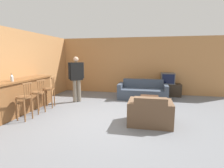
# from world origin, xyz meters

# --- Properties ---
(ground_plane) EXTENTS (24.00, 24.00, 0.00)m
(ground_plane) POSITION_xyz_m (0.00, 0.00, 0.00)
(ground_plane) COLOR slate
(wall_back) EXTENTS (9.40, 0.08, 2.60)m
(wall_back) POSITION_xyz_m (0.00, 3.66, 1.30)
(wall_back) COLOR #B27A47
(wall_back) RESTS_ON ground_plane
(wall_left) EXTENTS (0.08, 8.66, 2.60)m
(wall_left) POSITION_xyz_m (-3.19, 1.33, 1.30)
(wall_left) COLOR #B27A47
(wall_left) RESTS_ON ground_plane
(bar_counter) EXTENTS (0.55, 2.44, 1.04)m
(bar_counter) POSITION_xyz_m (-2.85, 0.10, 0.52)
(bar_counter) COLOR brown
(bar_counter) RESTS_ON ground_plane
(bar_chair_near) EXTENTS (0.43, 0.43, 1.05)m
(bar_chair_near) POSITION_xyz_m (-2.31, -0.55, 0.56)
(bar_chair_near) COLOR brown
(bar_chair_near) RESTS_ON ground_plane
(bar_chair_mid) EXTENTS (0.46, 0.46, 1.05)m
(bar_chair_mid) POSITION_xyz_m (-2.31, 0.06, 0.56)
(bar_chair_mid) COLOR brown
(bar_chair_mid) RESTS_ON ground_plane
(bar_chair_far) EXTENTS (0.45, 0.45, 1.05)m
(bar_chair_far) POSITION_xyz_m (-2.31, 0.68, 0.56)
(bar_chair_far) COLOR brown
(bar_chair_far) RESTS_ON ground_plane
(couch_far) EXTENTS (1.98, 0.87, 0.78)m
(couch_far) POSITION_xyz_m (0.77, 2.57, 0.29)
(couch_far) COLOR #384251
(couch_far) RESTS_ON ground_plane
(armchair_near) EXTENTS (1.10, 0.82, 0.77)m
(armchair_near) POSITION_xyz_m (1.06, -0.17, 0.29)
(armchair_near) COLOR brown
(armchair_near) RESTS_ON ground_plane
(coffee_table) EXTENTS (0.62, 1.06, 0.37)m
(coffee_table) POSITION_xyz_m (1.04, 1.20, 0.32)
(coffee_table) COLOR #472D1E
(coffee_table) RESTS_ON ground_plane
(tv_unit) EXTENTS (1.15, 0.48, 0.55)m
(tv_unit) POSITION_xyz_m (1.82, 3.34, 0.27)
(tv_unit) COLOR #2D2319
(tv_unit) RESTS_ON ground_plane
(tv) EXTENTS (0.57, 0.52, 0.47)m
(tv) POSITION_xyz_m (1.82, 3.33, 0.79)
(tv) COLOR #4C4C4C
(tv) RESTS_ON tv_unit
(bottle) EXTENTS (0.08, 0.08, 0.22)m
(bottle) POSITION_xyz_m (-2.82, -0.35, 1.13)
(bottle) COLOR silver
(bottle) RESTS_ON bar_counter
(book_on_table) EXTENTS (0.23, 0.21, 0.02)m
(book_on_table) POSITION_xyz_m (1.10, 1.04, 0.38)
(book_on_table) COLOR black
(book_on_table) RESTS_ON coffee_table
(person_by_window) EXTENTS (0.48, 0.44, 1.73)m
(person_by_window) POSITION_xyz_m (-1.69, 1.57, 0.97)
(person_by_window) COLOR #756B5B
(person_by_window) RESTS_ON ground_plane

